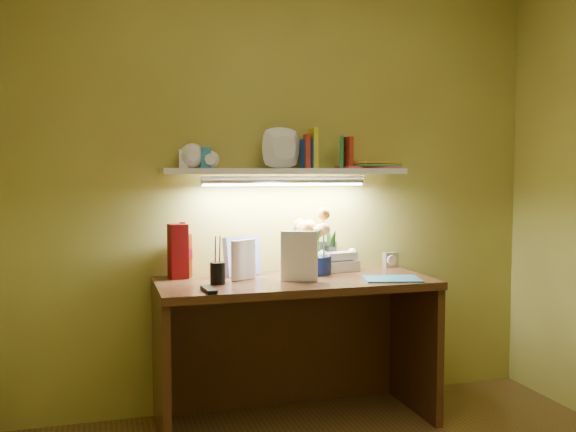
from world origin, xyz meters
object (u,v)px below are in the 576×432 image
object	(u,v)px
flower_bouquet	(313,242)
whisky_bottle	(183,249)
desk_clock	(390,260)
desk	(295,351)
telephone	(338,260)

from	to	relation	value
flower_bouquet	whisky_bottle	bearing A→B (deg)	172.05
desk_clock	whisky_bottle	size ratio (longest dim) A/B	0.29
desk	telephone	xyz separation A→B (m)	(0.30, 0.19, 0.44)
desk	telephone	world-z (taller)	telephone
desk	flower_bouquet	xyz separation A→B (m)	(0.14, 0.14, 0.54)
flower_bouquet	whisky_bottle	distance (m)	0.69
desk	telephone	distance (m)	0.56
desk	telephone	size ratio (longest dim) A/B	6.95
flower_bouquet	telephone	bearing A→B (deg)	17.90
desk	flower_bouquet	size ratio (longest dim) A/B	4.15
desk	whisky_bottle	xyz separation A→B (m)	(-0.54, 0.23, 0.52)
desk	desk_clock	world-z (taller)	desk_clock
desk_clock	whisky_bottle	bearing A→B (deg)	173.25
desk_clock	flower_bouquet	bearing A→B (deg)	-175.23
flower_bouquet	desk	bearing A→B (deg)	-136.22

